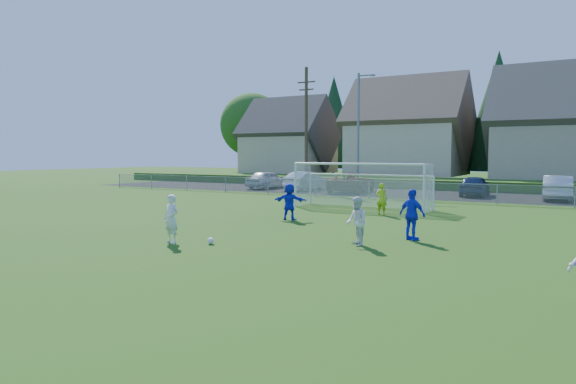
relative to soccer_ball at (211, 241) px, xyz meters
The scene contains 20 objects.
ground 2.96m from the soccer_ball, 90.68° to the right, with size 160.00×160.00×0.00m, color #193D0C.
asphalt_lot 24.55m from the soccer_ball, 90.08° to the left, with size 60.00×60.00×0.00m, color black.
grass_embankment 32.05m from the soccer_ball, 90.06° to the left, with size 70.00×6.00×0.80m, color #1E420F.
soccer_ball is the anchor object (origin of this frame).
player_white_a 1.52m from the soccer_ball, 158.68° to the right, with size 0.59×0.39×1.62m, color silver.
player_white_b 4.80m from the soccer_ball, 27.50° to the left, with size 0.77×0.60×1.59m, color silver.
player_blue_a 6.89m from the soccer_ball, 37.34° to the left, with size 1.03×0.43×1.76m, color #1628D3.
player_blue_b 6.87m from the soccer_ball, 98.20° to the left, with size 1.53×0.49×1.65m, color #1628D3.
goalkeeper 10.81m from the soccer_ball, 79.54° to the left, with size 0.57×0.37×1.56m, color #A1C417.
car_a 27.51m from the soccer_ball, 119.07° to the left, with size 1.80×4.48×1.53m, color silver.
car_b 26.06m from the soccer_ball, 111.73° to the left, with size 1.60×4.60×1.51m, color white.
car_c 24.24m from the soccer_ball, 102.63° to the left, with size 2.51×5.45×1.51m, color #531209.
car_e 24.95m from the soccer_ball, 81.57° to the left, with size 1.72×4.28×1.46m, color #142347.
car_f 25.67m from the soccer_ball, 69.83° to the left, with size 1.67×4.79×1.58m, color silver.
soccer_goal 13.18m from the soccer_ball, 90.15° to the left, with size 7.42×1.90×2.50m.
chainlink_fence 19.05m from the soccer_ball, 90.11° to the left, with size 52.06×0.06×1.20m.
streetlight 23.95m from the soccer_ball, 101.00° to the left, with size 1.38×0.18×9.00m.
utility_pole 26.35m from the soccer_ball, 111.63° to the left, with size 1.60×0.26×10.00m.
houses_row 40.21m from the soccer_ball, 87.19° to the left, with size 53.90×11.45×13.27m.
tree_row 46.29m from the soccer_ball, 88.74° to the left, with size 65.98×12.36×13.80m.
Camera 1 is at (10.69, -10.08, 2.95)m, focal length 32.00 mm.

